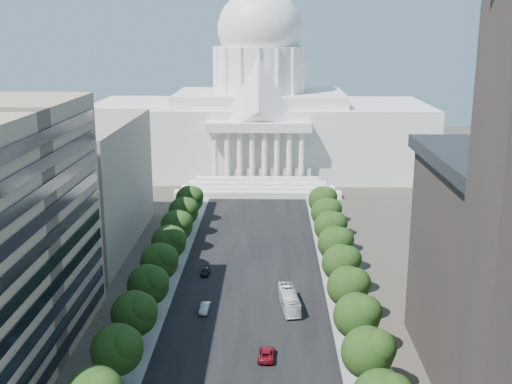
# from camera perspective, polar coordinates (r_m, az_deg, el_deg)

# --- Properties ---
(road_asphalt) EXTENTS (30.00, 260.00, 0.01)m
(road_asphalt) POSITION_cam_1_polar(r_m,az_deg,el_deg) (146.64, -0.32, -6.06)
(road_asphalt) COLOR black
(road_asphalt) RESTS_ON ground
(sidewalk_left) EXTENTS (8.00, 260.00, 0.02)m
(sidewalk_left) POSITION_cam_1_polar(r_m,az_deg,el_deg) (148.38, -7.71, -5.95)
(sidewalk_left) COLOR gray
(sidewalk_left) RESTS_ON ground
(sidewalk_right) EXTENTS (8.00, 260.00, 0.02)m
(sidewalk_right) POSITION_cam_1_polar(r_m,az_deg,el_deg) (147.34, 7.13, -6.08)
(sidewalk_right) COLOR gray
(sidewalk_right) RESTS_ON ground
(capitol) EXTENTS (120.00, 56.00, 73.00)m
(capitol) POSITION_cam_1_polar(r_m,az_deg,el_deg) (234.41, 0.35, 6.69)
(capitol) COLOR white
(capitol) RESTS_ON ground
(office_block_left_far) EXTENTS (38.00, 52.00, 30.00)m
(office_block_left_far) POSITION_cam_1_polar(r_m,az_deg,el_deg) (160.43, -17.62, 0.64)
(office_block_left_far) COLOR gray
(office_block_left_far) RESTS_ON ground
(tree_l_c) EXTENTS (7.79, 7.60, 9.97)m
(tree_l_c) POSITION_cam_1_polar(r_m,az_deg,el_deg) (96.86, -12.09, -13.44)
(tree_l_c) COLOR #33261C
(tree_l_c) RESTS_ON ground
(tree_l_d) EXTENTS (7.79, 7.60, 9.97)m
(tree_l_d) POSITION_cam_1_polar(r_m,az_deg,el_deg) (107.35, -10.62, -10.49)
(tree_l_d) COLOR #33261C
(tree_l_d) RESTS_ON ground
(tree_l_e) EXTENTS (7.79, 7.60, 9.97)m
(tree_l_e) POSITION_cam_1_polar(r_m,az_deg,el_deg) (118.12, -9.43, -8.07)
(tree_l_e) COLOR #33261C
(tree_l_e) RESTS_ON ground
(tree_l_f) EXTENTS (7.79, 7.60, 9.97)m
(tree_l_f) POSITION_cam_1_polar(r_m,az_deg,el_deg) (129.12, -8.46, -6.06)
(tree_l_f) COLOR #33261C
(tree_l_f) RESTS_ON ground
(tree_l_g) EXTENTS (7.79, 7.60, 9.97)m
(tree_l_g) POSITION_cam_1_polar(r_m,az_deg,el_deg) (140.27, -7.65, -4.36)
(tree_l_g) COLOR #33261C
(tree_l_g) RESTS_ON ground
(tree_l_h) EXTENTS (7.79, 7.60, 9.97)m
(tree_l_h) POSITION_cam_1_polar(r_m,az_deg,el_deg) (151.56, -6.95, -2.91)
(tree_l_h) COLOR #33261C
(tree_l_h) RESTS_ON ground
(tree_l_i) EXTENTS (7.79, 7.60, 9.97)m
(tree_l_i) POSITION_cam_1_polar(r_m,az_deg,el_deg) (162.95, -6.36, -1.67)
(tree_l_i) COLOR #33261C
(tree_l_i) RESTS_ON ground
(tree_l_j) EXTENTS (7.79, 7.60, 9.97)m
(tree_l_j) POSITION_cam_1_polar(r_m,az_deg,el_deg) (174.42, -5.85, -0.59)
(tree_l_j) COLOR #33261C
(tree_l_j) RESTS_ON ground
(tree_r_c) EXTENTS (7.79, 7.60, 9.97)m
(tree_r_c) POSITION_cam_1_polar(r_m,az_deg,el_deg) (95.48, 10.10, -13.76)
(tree_r_c) COLOR #33261C
(tree_r_c) RESTS_ON ground
(tree_r_d) EXTENTS (7.79, 7.60, 9.97)m
(tree_r_d) POSITION_cam_1_polar(r_m,az_deg,el_deg) (106.10, 9.13, -10.73)
(tree_r_d) COLOR #33261C
(tree_r_d) RESTS_ON ground
(tree_r_e) EXTENTS (7.79, 7.60, 9.97)m
(tree_r_e) POSITION_cam_1_polar(r_m,az_deg,el_deg) (116.99, 8.35, -8.25)
(tree_r_e) COLOR #33261C
(tree_r_e) RESTS_ON ground
(tree_r_f) EXTENTS (7.79, 7.60, 9.97)m
(tree_r_f) POSITION_cam_1_polar(r_m,az_deg,el_deg) (128.08, 7.72, -6.20)
(tree_r_f) COLOR #33261C
(tree_r_f) RESTS_ON ground
(tree_r_g) EXTENTS (7.79, 7.60, 9.97)m
(tree_r_g) POSITION_cam_1_polar(r_m,az_deg,el_deg) (139.32, 7.19, -4.48)
(tree_r_g) COLOR #33261C
(tree_r_g) RESTS_ON ground
(tree_r_h) EXTENTS (7.79, 7.60, 9.97)m
(tree_r_h) POSITION_cam_1_polar(r_m,az_deg,el_deg) (150.68, 6.74, -3.01)
(tree_r_h) COLOR #33261C
(tree_r_h) RESTS_ON ground
(tree_r_i) EXTENTS (7.79, 7.60, 9.97)m
(tree_r_i) POSITION_cam_1_polar(r_m,az_deg,el_deg) (162.13, 6.36, -1.75)
(tree_r_i) COLOR #33261C
(tree_r_i) RESTS_ON ground
(tree_r_j) EXTENTS (7.79, 7.60, 9.97)m
(tree_r_j) POSITION_cam_1_polar(r_m,az_deg,el_deg) (173.65, 6.03, -0.66)
(tree_r_j) COLOR #33261C
(tree_r_j) RESTS_ON ground
(streetlight_b) EXTENTS (2.61, 0.44, 9.00)m
(streetlight_b) POSITION_cam_1_polar(r_m,az_deg,el_deg) (95.32, 11.11, -14.29)
(streetlight_b) COLOR gray
(streetlight_b) RESTS_ON ground
(streetlight_c) EXTENTS (2.61, 0.44, 9.00)m
(streetlight_c) POSITION_cam_1_polar(r_m,az_deg,el_deg) (117.61, 9.10, -8.49)
(streetlight_c) COLOR gray
(streetlight_c) RESTS_ON ground
(streetlight_d) EXTENTS (2.61, 0.44, 9.00)m
(streetlight_d) POSITION_cam_1_polar(r_m,az_deg,el_deg) (140.82, 7.77, -4.56)
(streetlight_d) COLOR gray
(streetlight_d) RESTS_ON ground
(streetlight_e) EXTENTS (2.61, 0.44, 9.00)m
(streetlight_e) POSITION_cam_1_polar(r_m,az_deg,el_deg) (164.55, 6.83, -1.75)
(streetlight_e) COLOR gray
(streetlight_e) RESTS_ON ground
(streetlight_f) EXTENTS (2.61, 0.44, 9.00)m
(streetlight_f) POSITION_cam_1_polar(r_m,az_deg,el_deg) (188.60, 6.13, 0.35)
(streetlight_f) COLOR gray
(streetlight_f) RESTS_ON ground
(car_silver) EXTENTS (1.95, 4.76, 1.53)m
(car_silver) POSITION_cam_1_polar(r_m,az_deg,el_deg) (121.09, -4.57, -10.27)
(car_silver) COLOR #96989D
(car_silver) RESTS_ON ground
(car_red) EXTENTS (2.88, 5.72, 1.55)m
(car_red) POSITION_cam_1_polar(r_m,az_deg,el_deg) (105.31, 0.93, -14.20)
(car_red) COLOR maroon
(car_red) RESTS_ON ground
(car_dark_b) EXTENTS (1.88, 4.43, 1.27)m
(car_dark_b) POSITION_cam_1_polar(r_m,az_deg,el_deg) (138.51, -4.52, -7.08)
(car_dark_b) COLOR black
(car_dark_b) RESTS_ON ground
(city_bus) EXTENTS (4.10, 12.02, 3.28)m
(city_bus) POSITION_cam_1_polar(r_m,az_deg,el_deg) (122.32, 2.97, -9.53)
(city_bus) COLOR white
(city_bus) RESTS_ON ground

